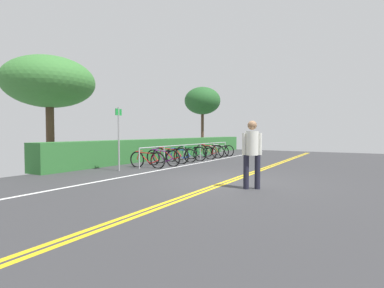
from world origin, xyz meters
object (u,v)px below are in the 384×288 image
Objects in this scene: bicycle_5 at (201,153)px; bicycle_7 at (216,151)px; bicycle_4 at (191,153)px; bicycle_0 at (147,160)px; bike_rack at (192,148)px; bicycle_3 at (181,155)px; tree_mid at (202,101)px; bicycle_8 at (222,150)px; tree_near_left at (49,83)px; bicycle_6 at (210,151)px; bicycle_1 at (163,158)px; pedestrian at (252,150)px; sign_post_near at (119,133)px; bicycle_2 at (170,155)px.

bicycle_7 is at bearing 0.33° from bicycle_5.
bicycle_5 is at bearing -4.41° from bicycle_4.
bicycle_0 is 3.58m from bicycle_4.
bike_rack reaches higher than bicycle_3.
tree_mid reaches higher than bicycle_7.
bicycle_0 is at bearing -177.25° from bicycle_3.
bicycle_3 is 0.97× the size of bicycle_8.
tree_mid is at bearing 36.25° from bicycle_7.
bicycle_0 is at bearing -179.71° from bicycle_7.
bicycle_7 is 9.45m from tree_near_left.
bicycle_7 is at bearing 2.88° from bicycle_6.
bicycle_6 is at bearing -2.89° from bicycle_3.
bicycle_3 is at bearing 176.66° from bicycle_5.
bicycle_8 reaches higher than bicycle_5.
bicycle_3 is at bearing 177.11° from bicycle_6.
bicycle_1 is 11.24m from tree_mid.
pedestrian is 0.73× the size of sign_post_near.
bicycle_3 is 0.72× the size of sign_post_near.
bicycle_6 is 0.36× the size of tree_mid.
bicycle_7 is 0.37× the size of tree_near_left.
bike_rack reaches higher than bicycle_4.
tree_mid reaches higher than bicycle_1.
sign_post_near is at bearing -165.71° from tree_mid.
bicycle_6 is at bearing 33.67° from pedestrian.
sign_post_near is at bearing 165.97° from bicycle_0.
tree_mid reaches higher than bicycle_6.
bicycle_0 is at bearing 179.87° from bicycle_6.
bicycle_2 is 0.37× the size of tree_mid.
pedestrian is (-8.49, -5.11, 0.67)m from bicycle_7.
tree_mid reaches higher than bicycle_4.
pedestrian reaches higher than bicycle_1.
bike_rack is at bearing -4.55° from bicycle_2.
bicycle_3 reaches higher than bicycle_7.
sign_post_near is (-3.93, 0.19, 1.09)m from bicycle_3.
bicycle_7 is at bearing -22.76° from tree_near_left.
bicycle_4 is 1.05× the size of pedestrian.
bicycle_5 is 7.90m from tree_near_left.
tree_mid is (7.42, 3.34, 3.51)m from bicycle_4.
bicycle_5 is (2.64, -0.16, -0.04)m from bicycle_2.
pedestrian is (-5.71, -5.17, 0.63)m from bicycle_4.
bicycle_6 is 0.40× the size of tree_near_left.
bicycle_2 is at bearing -160.34° from tree_mid.
bicycle_0 is 4.51m from bicycle_5.
sign_post_near is (-4.90, 0.28, 0.78)m from bike_rack.
bicycle_7 is (6.35, 0.03, -0.01)m from bicycle_0.
bike_rack is at bearing 179.91° from bicycle_7.
bicycle_6 is 0.76× the size of sign_post_near.
bicycle_5 is 0.91× the size of bicycle_6.
bicycle_2 is 4.48m from bicycle_7.
bicycle_0 is 1.88m from bicycle_2.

